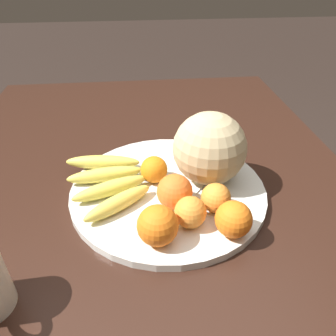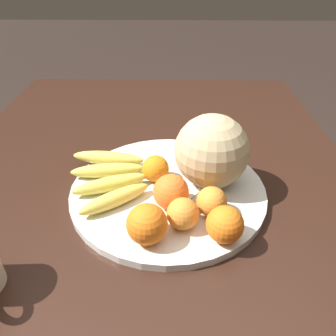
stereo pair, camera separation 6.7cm
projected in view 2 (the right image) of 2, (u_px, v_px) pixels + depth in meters
The scene contains 11 objects.
kitchen_table at pixel (146, 238), 0.72m from camera, with size 1.53×0.99×0.73m.
fruit_bowl at pixel (168, 190), 0.71m from camera, with size 0.42×0.42×0.02m.
melon at pixel (212, 151), 0.68m from camera, with size 0.16×0.16×0.16m.
banana_bunch at pixel (111, 176), 0.71m from camera, with size 0.23×0.20×0.03m.
orange_front_left at pixel (171, 192), 0.63m from camera, with size 0.07×0.07×0.07m.
orange_front_right at pixel (147, 224), 0.56m from camera, with size 0.07×0.07×0.07m.
orange_mid_center at pixel (225, 224), 0.56m from camera, with size 0.07×0.07×0.07m.
orange_back_left at pixel (183, 214), 0.59m from camera, with size 0.06×0.06×0.06m.
orange_back_right at pixel (212, 201), 0.62m from camera, with size 0.06×0.06×0.06m.
orange_top_small at pixel (156, 169), 0.71m from camera, with size 0.06×0.06×0.06m.
produce_tag at pixel (189, 193), 0.69m from camera, with size 0.10×0.09×0.00m.
Camera 2 is at (-0.51, -0.06, 1.18)m, focal length 35.00 mm.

